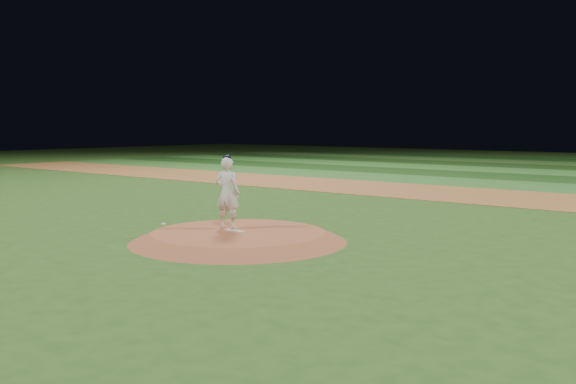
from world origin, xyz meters
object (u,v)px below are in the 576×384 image
at_px(rosin_bag, 163,224).
at_px(pitcher_on_mound, 227,192).
at_px(pitching_rubber, 235,231).
at_px(pitchers_mound, 238,237).

height_order(rosin_bag, pitcher_on_mound, pitcher_on_mound).
bearing_deg(pitching_rubber, rosin_bag, -164.06).
bearing_deg(rosin_bag, pitcher_on_mound, 23.93).
bearing_deg(rosin_bag, pitchers_mound, 13.48).
distance_m(rosin_bag, pitcher_on_mound, 2.05).
xyz_separation_m(pitchers_mound, rosin_bag, (-2.26, -0.54, 0.16)).
bearing_deg(pitchers_mound, pitcher_on_mound, 160.56).
relative_size(pitchers_mound, pitcher_on_mound, 2.86).
bearing_deg(pitcher_on_mound, pitchers_mound, -19.44).
xyz_separation_m(pitching_rubber, pitcher_on_mound, (-0.50, 0.25, 0.93)).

